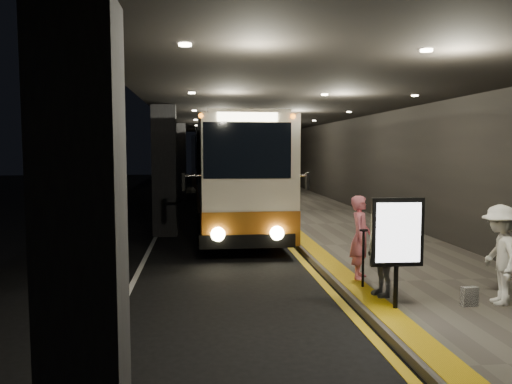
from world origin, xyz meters
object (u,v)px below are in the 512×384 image
info_sign (397,234)px  stanchion_post (363,259)px  bag_polka (469,296)px  passenger_waiting_grey (383,258)px  coach_second (218,167)px  passenger_waiting_white (500,255)px  passenger_boarding (360,237)px  coach_third (216,161)px  coach_main (232,178)px

info_sign → stanchion_post: bearing=97.1°
bag_polka → passenger_waiting_grey: bearing=149.9°
coach_second → passenger_waiting_white: (4.26, -21.55, -0.79)m
coach_second → passenger_boarding: coach_second is taller
coach_third → coach_main: bearing=-94.0°
coach_second → bag_polka: coach_second is taller
passenger_waiting_white → info_sign: size_ratio=0.92×
coach_main → bag_polka: (3.54, -10.57, -1.53)m
passenger_boarding → info_sign: size_ratio=0.92×
coach_second → passenger_boarding: 19.68m
bag_polka → info_sign: bearing=179.8°
coach_third → passenger_waiting_white: coach_third is taller
passenger_waiting_white → stanchion_post: passenger_waiting_white is taller
passenger_boarding → coach_main: bearing=37.7°
bag_polka → coach_second: bearing=99.6°
coach_third → passenger_boarding: (1.97, -34.58, -0.83)m
passenger_waiting_white → bag_polka: 0.94m
passenger_waiting_grey → coach_main: bearing=176.5°
bag_polka → stanchion_post: stanchion_post is taller
passenger_boarding → bag_polka: bearing=-124.6°
coach_third → stanchion_post: coach_third is taller
coach_main → passenger_waiting_white: 11.31m
coach_main → coach_third: (0.24, 26.09, 0.02)m
coach_main → coach_third: 26.09m
passenger_boarding → bag_polka: (1.33, -2.09, -0.72)m
passenger_boarding → passenger_waiting_grey: passenger_boarding is taller
passenger_boarding → passenger_waiting_white: (1.92, -2.02, 0.00)m
coach_main → coach_second: bearing=89.6°
info_sign → stanchion_post: size_ratio=1.67×
coach_third → stanchion_post: size_ratio=10.76×
coach_main → passenger_waiting_white: size_ratio=6.94×
passenger_boarding → passenger_waiting_white: size_ratio=1.00×
coach_main → coach_second: 11.05m
passenger_waiting_white → stanchion_post: (-2.09, 1.31, -0.32)m
info_sign → passenger_boarding: bearing=90.5°
coach_second → stanchion_post: (2.17, -20.24, -1.11)m
coach_third → passenger_waiting_white: bearing=-87.4°
coach_second → coach_third: 15.05m
passenger_waiting_grey → stanchion_post: bearing=179.5°
coach_second → passenger_waiting_grey: 21.01m
passenger_waiting_white → info_sign: (-1.96, -0.07, 0.42)m
passenger_boarding → bag_polka: size_ratio=5.17×
coach_second → bag_polka: bearing=-84.2°
coach_main → passenger_waiting_grey: bearing=-78.3°
bag_polka → stanchion_post: bearing=137.3°
bag_polka → coach_main: bearing=108.5°
coach_third → info_sign: bearing=-90.5°
passenger_waiting_white → coach_main: bearing=-144.4°
info_sign → passenger_waiting_white: bearing=3.6°
passenger_waiting_grey → passenger_boarding: bearing=163.8°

